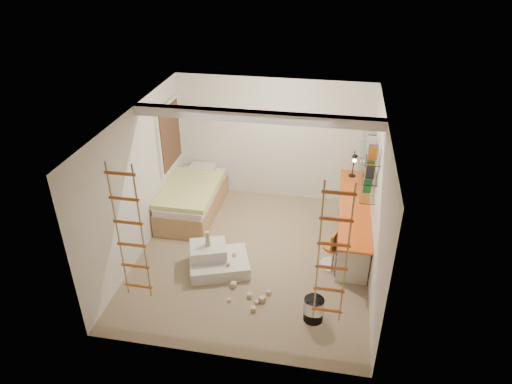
% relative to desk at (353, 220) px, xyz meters
% --- Properties ---
extents(floor, '(4.50, 4.50, 0.00)m').
position_rel_desk_xyz_m(floor, '(-1.72, -0.86, -0.40)').
color(floor, '#94815F').
rests_on(floor, ground).
extents(ceiling_beam, '(4.00, 0.18, 0.16)m').
position_rel_desk_xyz_m(ceiling_beam, '(-1.72, -0.56, 2.12)').
color(ceiling_beam, white).
rests_on(ceiling_beam, ceiling).
extents(window_frame, '(0.06, 1.15, 1.35)m').
position_rel_desk_xyz_m(window_frame, '(-3.69, 0.64, 1.15)').
color(window_frame, white).
rests_on(window_frame, wall_left).
extents(window_blind, '(0.02, 1.00, 1.20)m').
position_rel_desk_xyz_m(window_blind, '(-3.65, 0.64, 1.15)').
color(window_blind, '#4C2D1E').
rests_on(window_blind, window_frame).
extents(rope_ladder_left, '(0.41, 0.04, 2.13)m').
position_rel_desk_xyz_m(rope_ladder_left, '(-3.07, -2.61, 1.11)').
color(rope_ladder_left, '#C15921').
rests_on(rope_ladder_left, ceiling).
extents(rope_ladder_right, '(0.41, 0.04, 2.13)m').
position_rel_desk_xyz_m(rope_ladder_right, '(-0.37, -2.61, 1.11)').
color(rope_ladder_right, '#D45224').
rests_on(rope_ladder_right, ceiling).
extents(waste_bin, '(0.30, 0.30, 0.38)m').
position_rel_desk_xyz_m(waste_bin, '(-0.55, -2.20, -0.22)').
color(waste_bin, white).
rests_on(waste_bin, floor).
extents(desk, '(0.56, 2.80, 0.75)m').
position_rel_desk_xyz_m(desk, '(0.00, 0.00, 0.00)').
color(desk, orange).
rests_on(desk, floor).
extents(shelves, '(0.25, 1.80, 0.71)m').
position_rel_desk_xyz_m(shelves, '(0.15, 0.27, 1.10)').
color(shelves, white).
rests_on(shelves, wall_right).
extents(bed, '(1.02, 2.00, 0.69)m').
position_rel_desk_xyz_m(bed, '(-3.20, 0.36, -0.07)').
color(bed, '#AD7F51').
rests_on(bed, floor).
extents(task_lamp, '(0.14, 0.36, 0.57)m').
position_rel_desk_xyz_m(task_lamp, '(-0.05, 0.96, 0.73)').
color(task_lamp, black).
rests_on(task_lamp, desk).
extents(swivel_chair, '(0.54, 0.54, 0.72)m').
position_rel_desk_xyz_m(swivel_chair, '(-0.32, -0.90, -0.14)').
color(swivel_chair, '#C46D25').
rests_on(swivel_chair, floor).
extents(play_platform, '(1.19, 1.05, 0.44)m').
position_rel_desk_xyz_m(play_platform, '(-2.28, -1.31, -0.23)').
color(play_platform, silver).
rests_on(play_platform, floor).
extents(toy_blocks, '(1.24, 1.06, 0.71)m').
position_rel_desk_xyz_m(toy_blocks, '(-1.90, -1.67, -0.18)').
color(toy_blocks, '#CCB284').
rests_on(toy_blocks, floor).
extents(books, '(0.14, 0.70, 0.92)m').
position_rel_desk_xyz_m(books, '(0.15, 0.27, 1.21)').
color(books, '#1E722D').
rests_on(books, shelves).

